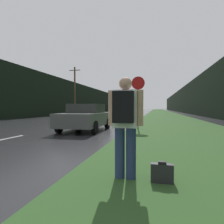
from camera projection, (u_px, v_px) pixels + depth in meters
The scene contains 14 objects.
grass_verge at pixel (163, 114), 39.91m from camera, with size 6.00×240.00×0.02m, color #2D5123.
lane_stripe_c at pixel (73, 125), 14.33m from camera, with size 0.12×3.00×0.01m, color silver.
lane_stripe_d at pixel (99, 119), 21.16m from camera, with size 0.12×3.00×0.01m, color silver.
lane_stripe_e at pixel (113, 116), 28.00m from camera, with size 0.12×3.00×0.01m, color silver.
treeline_far_side at pixel (94, 101), 53.35m from camera, with size 2.00×140.00×6.08m, color black.
treeline_near_side at pixel (187, 100), 48.33m from camera, with size 2.00×140.00×6.21m, color black.
utility_pole_far at pixel (75, 91), 31.42m from camera, with size 1.80×0.24×7.63m.
stop_sign at pixel (138, 96), 11.52m from camera, with size 0.76×0.07×3.04m.
hitchhiker_with_backpack at pixel (125, 121), 3.42m from camera, with size 0.61×0.42×1.77m.
suitcase at pixel (162, 173), 3.26m from camera, with size 0.37×0.13×0.37m.
car_passing_near at pixel (86, 117), 10.83m from camera, with size 2.02×4.08×1.44m.
car_passing_far at pixel (129, 112), 27.99m from camera, with size 1.87×4.43×1.30m.
car_oncoming at pixel (118, 110), 43.57m from camera, with size 1.99×4.67×1.45m.
delivery_truck at pixel (133, 106), 73.13m from camera, with size 2.47×7.12×3.74m.
Camera 1 is at (5.83, -1.15, 1.25)m, focal length 32.00 mm.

